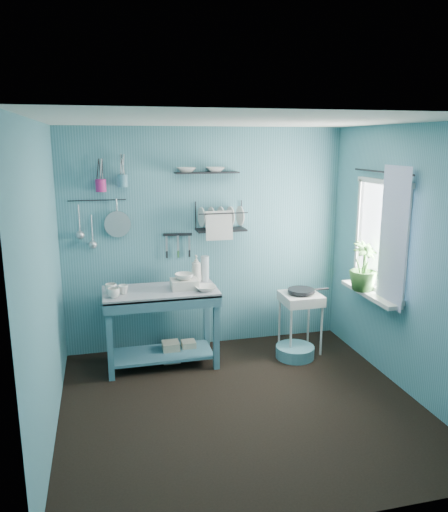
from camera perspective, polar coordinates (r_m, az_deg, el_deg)
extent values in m
plane|color=black|center=(4.74, 1.96, -16.65)|extent=(3.20, 3.20, 0.00)
plane|color=silver|center=(4.12, 2.23, 15.18)|extent=(3.20, 3.20, 0.00)
plane|color=#3D737E|center=(5.68, -2.06, 1.89)|extent=(3.20, 0.00, 3.20)
plane|color=#3D737E|center=(2.92, 10.28, -9.18)|extent=(3.20, 0.00, 3.20)
plane|color=#3D737E|center=(4.13, -19.82, -3.12)|extent=(0.00, 3.00, 3.00)
plane|color=#3D737E|center=(4.93, 20.26, -0.62)|extent=(0.00, 3.00, 3.00)
cube|color=#386776|center=(5.37, -7.16, -8.10)|extent=(1.20, 0.63, 0.83)
imported|color=silver|center=(5.04, -12.52, -4.14)|extent=(0.12, 0.12, 0.10)
imported|color=silver|center=(5.14, -11.44, -3.78)|extent=(0.14, 0.14, 0.09)
imported|color=silver|center=(5.20, -12.79, -3.64)|extent=(0.17, 0.17, 0.10)
cube|color=beige|center=(5.24, -4.56, -3.20)|extent=(0.28, 0.22, 0.10)
imported|color=silver|center=(5.22, -4.57, -2.35)|extent=(0.20, 0.19, 0.06)
imported|color=beige|center=(5.45, -3.19, -1.46)|extent=(0.11, 0.12, 0.30)
cylinder|color=#A7B5BA|center=(5.49, -2.20, -1.44)|extent=(0.09, 0.09, 0.28)
imported|color=silver|center=(5.16, -2.12, -3.70)|extent=(0.22, 0.22, 0.05)
cube|color=silver|center=(5.77, 8.69, -7.50)|extent=(0.45, 0.45, 0.68)
cylinder|color=black|center=(5.65, 8.82, -3.93)|extent=(0.30, 0.30, 0.03)
cube|color=black|center=(5.58, -5.32, 2.46)|extent=(0.32, 0.06, 0.03)
cube|color=black|center=(5.54, -0.35, 4.55)|extent=(0.58, 0.32, 0.32)
cube|color=black|center=(5.49, -1.98, 9.50)|extent=(0.70, 0.20, 0.01)
imported|color=silver|center=(5.44, -4.33, 9.90)|extent=(0.24, 0.24, 0.05)
imported|color=silver|center=(5.50, -1.00, 9.97)|extent=(0.22, 0.22, 0.05)
cylinder|color=#AD2066|center=(5.40, -13.90, 7.84)|extent=(0.11, 0.11, 0.13)
cylinder|color=teal|center=(5.40, -11.51, 8.44)|extent=(0.11, 0.11, 0.13)
cylinder|color=#ABAFB4|center=(5.48, -12.07, 3.58)|extent=(0.28, 0.03, 0.28)
cylinder|color=#ABAFB4|center=(5.48, -16.24, 4.11)|extent=(0.01, 0.01, 0.30)
cylinder|color=#ABAFB4|center=(5.49, -14.87, 3.04)|extent=(0.01, 0.01, 0.30)
cylinder|color=black|center=(5.46, -14.30, 6.20)|extent=(0.60, 0.01, 0.01)
plane|color=white|center=(5.26, 17.55, 2.07)|extent=(0.00, 1.10, 1.10)
cube|color=silver|center=(5.36, 16.34, -4.17)|extent=(0.16, 0.95, 0.04)
plane|color=silver|center=(4.97, 18.72, 1.96)|extent=(0.00, 1.35, 1.35)
cylinder|color=black|center=(5.16, 17.61, 9.15)|extent=(0.02, 1.05, 0.02)
imported|color=#356729|center=(5.33, 15.67, -1.15)|extent=(0.37, 0.37, 0.51)
cube|color=gray|center=(5.55, -6.09, -10.81)|extent=(0.18, 0.18, 0.22)
cube|color=gray|center=(5.61, -4.07, -10.62)|extent=(0.15, 0.15, 0.20)
cylinder|color=teal|center=(5.68, 8.11, -10.78)|extent=(0.43, 0.43, 0.13)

